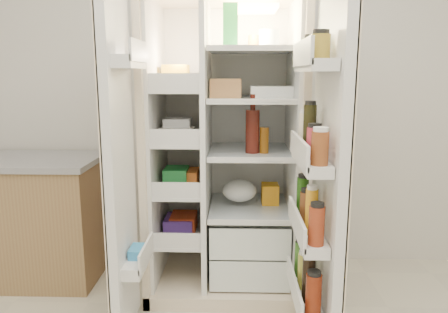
{
  "coord_description": "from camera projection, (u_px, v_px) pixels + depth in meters",
  "views": [
    {
      "loc": [
        -0.01,
        -0.96,
        1.34
      ],
      "look_at": [
        -0.07,
        1.25,
        0.91
      ],
      "focal_mm": 34.0,
      "sensor_mm": 36.0,
      "label": 1
    }
  ],
  "objects": [
    {
      "name": "wall_back",
      "position": [
        238.0,
        73.0,
        2.91
      ],
      "size": [
        4.0,
        0.02,
        2.7
      ],
      "primitive_type": "cube",
      "color": "silver",
      "rests_on": "floor"
    },
    {
      "name": "refrigerator",
      "position": [
        227.0,
        170.0,
        2.68
      ],
      "size": [
        0.92,
        0.7,
        1.8
      ],
      "color": "beige",
      "rests_on": "floor"
    },
    {
      "name": "freezer_door",
      "position": [
        120.0,
        168.0,
        2.08
      ],
      "size": [
        0.15,
        0.4,
        1.72
      ],
      "color": "silver",
      "rests_on": "floor"
    },
    {
      "name": "fridge_door",
      "position": [
        324.0,
        177.0,
        1.96
      ],
      "size": [
        0.17,
        0.58,
        1.72
      ],
      "color": "silver",
      "rests_on": "floor"
    },
    {
      "name": "kitchen_counter",
      "position": [
        17.0,
        218.0,
        2.81
      ],
      "size": [
        1.12,
        0.6,
        0.81
      ],
      "color": "olive",
      "rests_on": "floor"
    }
  ]
}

